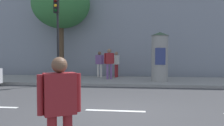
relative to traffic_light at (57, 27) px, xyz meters
The scene contains 11 objects.
ground_plane 7.12m from the traffic_light, 54.84° to the right, with size 80.00×80.00×0.00m, color #38383A.
sidewalk_curb 5.08m from the traffic_light, 25.45° to the left, with size 36.00×4.00×0.15m, color gray.
lane_markings 7.12m from the traffic_light, 54.84° to the right, with size 25.80×0.16×0.01m.
building_backdrop 8.14m from the traffic_light, 61.34° to the left, with size 36.00×5.00×11.45m, color gray.
traffic_light is the anchor object (origin of this frame).
poster_column 5.77m from the traffic_light, 13.03° to the left, with size 1.00×1.00×2.71m.
street_tree 3.77m from the traffic_light, 105.38° to the left, with size 3.80×3.80×6.40m.
pedestrian_with_bag 9.86m from the traffic_light, 69.80° to the right, with size 0.55×0.45×1.68m.
pedestrian_near_pole 4.60m from the traffic_light, 47.47° to the left, with size 0.36×0.61×1.63m.
pedestrian_in_red_top 3.66m from the traffic_light, 37.63° to the left, with size 0.58×0.48×1.80m.
pedestrian_in_light_jacket 4.01m from the traffic_light, 60.49° to the left, with size 0.60×0.42×1.64m.
Camera 1 is at (0.83, -7.17, 1.75)m, focal length 39.15 mm.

